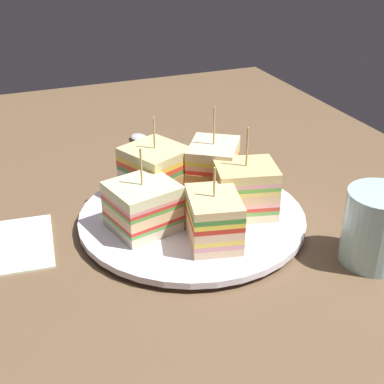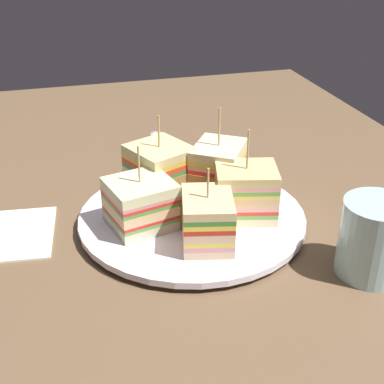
# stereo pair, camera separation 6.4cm
# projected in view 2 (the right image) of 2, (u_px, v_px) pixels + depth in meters

# --- Properties ---
(ground_plane) EXTENTS (1.24, 0.83, 0.02)m
(ground_plane) POSITION_uv_depth(u_px,v_px,m) (192.00, 230.00, 0.66)
(ground_plane) COLOR brown
(plate) EXTENTS (0.27, 0.27, 0.01)m
(plate) POSITION_uv_depth(u_px,v_px,m) (192.00, 218.00, 0.65)
(plate) COLOR white
(plate) RESTS_ON ground_plane
(sandwich_wedge_0) EXTENTS (0.08, 0.07, 0.09)m
(sandwich_wedge_0) POSITION_uv_depth(u_px,v_px,m) (207.00, 220.00, 0.58)
(sandwich_wedge_0) COLOR beige
(sandwich_wedge_0) RESTS_ON plate
(sandwich_wedge_1) EXTENTS (0.08, 0.08, 0.11)m
(sandwich_wedge_1) POSITION_uv_depth(u_px,v_px,m) (245.00, 192.00, 0.64)
(sandwich_wedge_1) COLOR beige
(sandwich_wedge_1) RESTS_ON plate
(sandwich_wedge_2) EXTENTS (0.09, 0.09, 0.12)m
(sandwich_wedge_2) POSITION_uv_depth(u_px,v_px,m) (218.00, 170.00, 0.68)
(sandwich_wedge_2) COLOR beige
(sandwich_wedge_2) RESTS_ON plate
(sandwich_wedge_3) EXTENTS (0.09, 0.09, 0.11)m
(sandwich_wedge_3) POSITION_uv_depth(u_px,v_px,m) (160.00, 171.00, 0.68)
(sandwich_wedge_3) COLOR beige
(sandwich_wedge_3) RESTS_ON plate
(sandwich_wedge_4) EXTENTS (0.08, 0.09, 0.10)m
(sandwich_wedge_4) POSITION_uv_depth(u_px,v_px,m) (141.00, 203.00, 0.62)
(sandwich_wedge_4) COLOR beige
(sandwich_wedge_4) RESTS_ON plate
(chip_pile) EXTENTS (0.08, 0.07, 0.02)m
(chip_pile) POSITION_uv_depth(u_px,v_px,m) (202.00, 203.00, 0.66)
(chip_pile) COLOR #DAAE58
(chip_pile) RESTS_ON plate
(spoon) EXTENTS (0.14, 0.05, 0.01)m
(spoon) POSITION_uv_depth(u_px,v_px,m) (163.00, 140.00, 0.88)
(spoon) COLOR silver
(spoon) RESTS_ON ground_plane
(drinking_glass) EXTENTS (0.07, 0.07, 0.08)m
(drinking_glass) POSITION_uv_depth(u_px,v_px,m) (373.00, 243.00, 0.56)
(drinking_glass) COLOR #ACD8DC
(drinking_glass) RESTS_ON ground_plane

